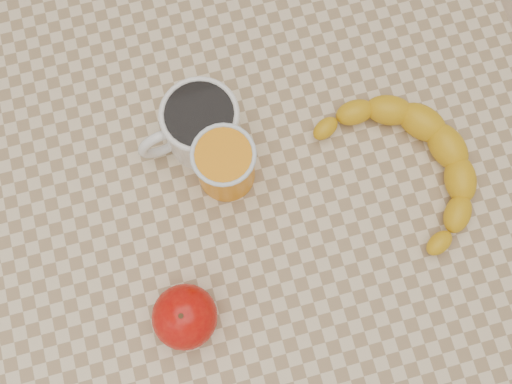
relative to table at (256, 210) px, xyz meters
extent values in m
plane|color=tan|center=(0.00, 0.00, -0.66)|extent=(3.00, 3.00, 0.00)
cube|color=beige|center=(0.00, 0.00, 0.07)|extent=(0.80, 0.80, 0.04)
cube|color=olive|center=(0.00, 0.00, 0.02)|extent=(0.74, 0.74, 0.06)
cylinder|color=olive|center=(0.35, -0.35, -0.31)|extent=(0.05, 0.05, 0.71)
cylinder|color=olive|center=(-0.35, 0.35, -0.31)|extent=(0.05, 0.05, 0.71)
cylinder|color=olive|center=(0.35, 0.35, -0.31)|extent=(0.05, 0.05, 0.71)
cylinder|color=silver|center=(-0.04, 0.09, 0.12)|extent=(0.11, 0.11, 0.08)
cylinder|color=black|center=(-0.04, 0.09, 0.16)|extent=(0.08, 0.08, 0.01)
torus|color=silver|center=(-0.04, 0.09, 0.16)|extent=(0.10, 0.10, 0.01)
torus|color=silver|center=(-0.10, 0.09, 0.12)|extent=(0.06, 0.02, 0.06)
cylinder|color=orange|center=(-0.03, 0.04, 0.13)|extent=(0.07, 0.07, 0.09)
torus|color=silver|center=(-0.03, 0.04, 0.17)|extent=(0.08, 0.08, 0.01)
ellipsoid|color=#A40505|center=(-0.12, -0.12, 0.12)|extent=(0.08, 0.08, 0.07)
cylinder|color=#382311|center=(-0.12, -0.12, 0.15)|extent=(0.01, 0.01, 0.01)
camera|label=1|loc=(-0.04, -0.16, 0.79)|focal=40.00mm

